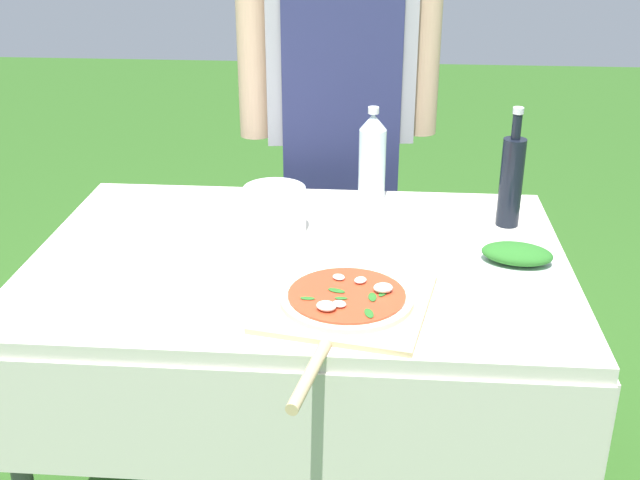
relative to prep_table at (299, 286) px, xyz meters
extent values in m
cube|color=beige|center=(0.00, 0.00, 0.07)|extent=(1.29, 0.91, 0.04)
cube|color=beige|center=(0.00, -0.46, -0.09)|extent=(1.29, 0.01, 0.28)
cube|color=beige|center=(0.00, 0.46, -0.09)|extent=(1.29, 0.01, 0.28)
cube|color=beige|center=(-0.65, 0.00, -0.09)|extent=(0.01, 0.91, 0.28)
cube|color=beige|center=(0.65, 0.00, -0.09)|extent=(0.01, 0.91, 0.28)
cylinder|color=#4C4C51|center=(-0.59, 0.39, -0.32)|extent=(0.05, 0.05, 0.73)
cylinder|color=#4C4C51|center=(0.59, 0.39, -0.32)|extent=(0.05, 0.05, 0.73)
cylinder|color=#4C4C51|center=(0.14, 0.76, -0.26)|extent=(0.12, 0.12, 0.84)
cylinder|color=#4C4C51|center=(-0.03, 0.74, -0.26)|extent=(0.12, 0.12, 0.84)
cube|color=#99999E|center=(0.05, 0.75, 0.48)|extent=(0.48, 0.25, 0.63)
cube|color=navy|center=(0.07, 0.65, 0.24)|extent=(0.36, 0.06, 0.92)
cylinder|color=tan|center=(0.32, 0.79, 0.45)|extent=(0.10, 0.10, 0.56)
cylinder|color=tan|center=(-0.21, 0.72, 0.45)|extent=(0.10, 0.10, 0.56)
cube|color=#D1B27F|center=(0.13, -0.25, 0.09)|extent=(0.40, 0.40, 0.01)
cylinder|color=#D1B27F|center=(0.07, -0.53, 0.09)|extent=(0.07, 0.22, 0.02)
cylinder|color=beige|center=(0.13, -0.25, 0.10)|extent=(0.29, 0.29, 0.01)
cylinder|color=#D14223|center=(0.13, -0.25, 0.11)|extent=(0.25, 0.25, 0.00)
ellipsoid|color=white|center=(0.11, -0.31, 0.12)|extent=(0.04, 0.04, 0.01)
ellipsoid|color=white|center=(0.20, -0.23, 0.12)|extent=(0.05, 0.04, 0.02)
ellipsoid|color=white|center=(0.11, -0.18, 0.12)|extent=(0.04, 0.04, 0.01)
ellipsoid|color=white|center=(0.09, -0.32, 0.12)|extent=(0.05, 0.05, 0.02)
ellipsoid|color=white|center=(0.15, -0.19, 0.12)|extent=(0.04, 0.04, 0.01)
ellipsoid|color=#286B23|center=(0.11, -0.24, 0.12)|extent=(0.04, 0.03, 0.00)
ellipsoid|color=#286B23|center=(0.18, -0.26, 0.12)|extent=(0.02, 0.04, 0.00)
ellipsoid|color=#286B23|center=(0.18, -0.33, 0.12)|extent=(0.03, 0.04, 0.00)
ellipsoid|color=#286B23|center=(0.05, -0.28, 0.12)|extent=(0.03, 0.02, 0.00)
ellipsoid|color=#286B23|center=(0.12, -0.27, 0.12)|extent=(0.03, 0.01, 0.00)
ellipsoid|color=#286B23|center=(0.20, -0.25, 0.12)|extent=(0.03, 0.03, 0.00)
cylinder|color=black|center=(0.53, 0.23, 0.20)|extent=(0.06, 0.06, 0.23)
cylinder|color=black|center=(0.53, 0.23, 0.35)|extent=(0.02, 0.02, 0.07)
cylinder|color=silver|center=(0.53, 0.23, 0.39)|extent=(0.03, 0.03, 0.02)
cylinder|color=silver|center=(0.17, 0.39, 0.19)|extent=(0.08, 0.08, 0.20)
cone|color=silver|center=(0.17, 0.39, 0.31)|extent=(0.08, 0.08, 0.05)
cylinder|color=silver|center=(0.17, 0.39, 0.34)|extent=(0.03, 0.03, 0.02)
cube|color=silver|center=(0.52, -0.02, 0.09)|extent=(0.22, 0.16, 0.01)
ellipsoid|color=#286B23|center=(0.52, -0.02, 0.11)|extent=(0.18, 0.14, 0.04)
cylinder|color=silver|center=(-0.08, 0.14, 0.15)|extent=(0.16, 0.16, 0.12)
camera|label=1|loc=(0.19, -1.75, 0.91)|focal=45.00mm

